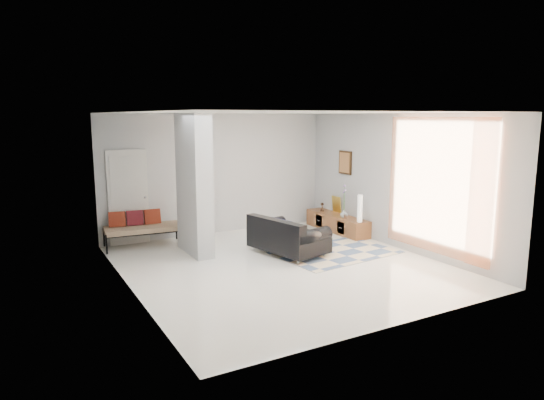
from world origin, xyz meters
TOP-DOWN VIEW (x-y plane):
  - floor at (0.00, 0.00)m, footprint 6.00×6.00m
  - ceiling at (0.00, 0.00)m, footprint 6.00×6.00m
  - wall_back at (0.00, 3.00)m, footprint 6.00×0.00m
  - wall_front at (0.00, -3.00)m, footprint 6.00×0.00m
  - wall_left at (-2.75, 0.00)m, footprint 0.00×6.00m
  - wall_right at (2.75, 0.00)m, footprint 0.00×6.00m
  - partition_column at (-1.10, 1.60)m, footprint 0.35×1.20m
  - hallway_door at (-2.10, 2.96)m, footprint 0.85×0.06m
  - curtain at (2.67, -1.15)m, footprint 0.00×2.55m
  - wall_art at (2.72, 1.70)m, footprint 0.04×0.45m
  - media_console at (2.52, 1.70)m, footprint 0.45×1.99m
  - loveseat at (0.44, 0.60)m, footprint 1.24×1.72m
  - daybed at (-1.93, 2.63)m, footprint 1.64×0.82m
  - area_rug at (1.38, 0.20)m, footprint 2.51×1.81m
  - cylinder_lamp at (2.50, 0.84)m, footprint 0.11×0.11m
  - bronze_figurine at (2.47, 2.26)m, footprint 0.12×0.12m
  - vase at (2.47, 1.38)m, footprint 0.19×0.19m

SIDE VIEW (x-z plane):
  - floor at x=0.00m, z-range 0.00..0.00m
  - area_rug at x=1.38m, z-range 0.00..0.01m
  - media_console at x=2.52m, z-range -0.20..0.60m
  - loveseat at x=0.44m, z-range -0.02..0.74m
  - daybed at x=-1.93m, z-range 0.04..0.81m
  - vase at x=2.47m, z-range 0.40..0.59m
  - bronze_figurine at x=2.47m, z-range 0.40..0.61m
  - cylinder_lamp at x=2.50m, z-range 0.40..1.01m
  - hallway_door at x=-2.10m, z-range 0.00..2.04m
  - partition_column at x=-1.10m, z-range 0.00..2.80m
  - wall_back at x=0.00m, z-range -1.60..4.40m
  - wall_front at x=0.00m, z-range -1.60..4.40m
  - wall_left at x=-2.75m, z-range -1.60..4.40m
  - wall_right at x=2.75m, z-range -1.60..4.40m
  - curtain at x=2.67m, z-range 0.17..2.72m
  - wall_art at x=2.72m, z-range 1.38..1.92m
  - ceiling at x=0.00m, z-range 2.80..2.80m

